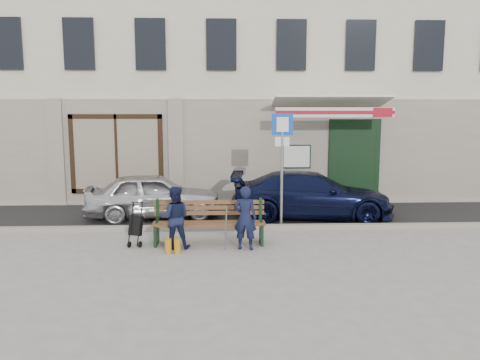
{
  "coord_description": "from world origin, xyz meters",
  "views": [
    {
      "loc": [
        -0.0,
        -9.43,
        2.79
      ],
      "look_at": [
        0.43,
        1.6,
        1.2
      ],
      "focal_mm": 35.0,
      "sensor_mm": 36.0,
      "label": 1
    }
  ],
  "objects": [
    {
      "name": "bench",
      "position": [
        -0.33,
        0.34,
        0.46
      ],
      "size": [
        2.4,
        1.17,
        0.98
      ],
      "color": "brown",
      "rests_on": "ground"
    },
    {
      "name": "car_navy",
      "position": [
        2.38,
        2.76,
        0.62
      ],
      "size": [
        4.4,
        2.09,
        1.24
      ],
      "primitive_type": "imported",
      "rotation": [
        0.0,
        0.0,
        1.48
      ],
      "color": "black",
      "rests_on": "ground"
    },
    {
      "name": "woman",
      "position": [
        -0.99,
        0.04,
        0.65
      ],
      "size": [
        0.64,
        0.51,
        1.3
      ],
      "primitive_type": "imported",
      "rotation": [
        0.0,
        0.0,
        3.17
      ],
      "color": "#151B3A",
      "rests_on": "ground"
    },
    {
      "name": "asphalt_lane",
      "position": [
        0.0,
        3.1,
        0.01
      ],
      "size": [
        60.0,
        3.2,
        0.01
      ],
      "primitive_type": "cube",
      "color": "#282828",
      "rests_on": "ground"
    },
    {
      "name": "building",
      "position": [
        0.01,
        8.45,
        4.97
      ],
      "size": [
        20.0,
        8.27,
        10.0
      ],
      "color": "beige",
      "rests_on": "ground"
    },
    {
      "name": "car_silver",
      "position": [
        -1.82,
        2.92,
        0.61
      ],
      "size": [
        3.74,
        1.91,
        1.22
      ],
      "primitive_type": "imported",
      "rotation": [
        0.0,
        0.0,
        1.71
      ],
      "color": "silver",
      "rests_on": "ground"
    },
    {
      "name": "stroller",
      "position": [
        -1.84,
        0.29,
        0.4
      ],
      "size": [
        0.33,
        0.42,
        0.91
      ],
      "rotation": [
        0.0,
        0.0,
        -0.33
      ],
      "color": "black",
      "rests_on": "ground"
    },
    {
      "name": "man",
      "position": [
        0.46,
        -0.1,
        0.66
      ],
      "size": [
        0.54,
        0.41,
        1.32
      ],
      "primitive_type": "imported",
      "rotation": [
        0.0,
        0.0,
        2.92
      ],
      "color": "#131834",
      "rests_on": "ground"
    },
    {
      "name": "curb",
      "position": [
        0.0,
        1.5,
        0.06
      ],
      "size": [
        60.0,
        0.18,
        0.12
      ],
      "primitive_type": "cube",
      "color": "#9E9384",
      "rests_on": "ground"
    },
    {
      "name": "parking_sign",
      "position": [
        1.45,
        1.78,
        1.87
      ],
      "size": [
        0.51,
        0.08,
        2.77
      ],
      "rotation": [
        0.0,
        0.0,
        0.02
      ],
      "color": "gray",
      "rests_on": "ground"
    },
    {
      "name": "ground",
      "position": [
        0.0,
        0.0,
        0.0
      ],
      "size": [
        80.0,
        80.0,
        0.0
      ],
      "primitive_type": "plane",
      "color": "#9E9991",
      "rests_on": "ground"
    }
  ]
}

